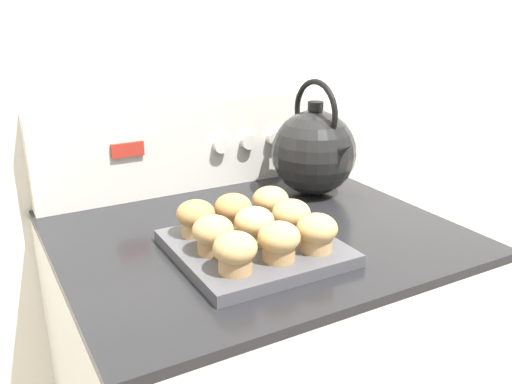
# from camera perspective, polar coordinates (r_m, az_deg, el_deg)

# --- Properties ---
(wall_back) EXTENTS (8.00, 0.05, 2.40)m
(wall_back) POSITION_cam_1_polar(r_m,az_deg,el_deg) (1.34, -7.81, 12.05)
(wall_back) COLOR silver
(wall_back) RESTS_ON ground_plane
(control_panel) EXTENTS (0.75, 0.07, 0.22)m
(control_panel) POSITION_cam_1_polar(r_m,az_deg,el_deg) (1.32, -6.58, 4.96)
(control_panel) COLOR silver
(control_panel) RESTS_ON stove_range
(muffin_pan) EXTENTS (0.28, 0.28, 0.02)m
(muffin_pan) POSITION_cam_1_polar(r_m,az_deg,el_deg) (0.99, -0.18, -5.89)
(muffin_pan) COLOR #4C4C51
(muffin_pan) RESTS_ON stove_range
(muffin_r0_c0) EXTENTS (0.07, 0.07, 0.07)m
(muffin_r0_c0) POSITION_cam_1_polar(r_m,az_deg,el_deg) (0.87, -2.21, -6.30)
(muffin_r0_c0) COLOR tan
(muffin_r0_c0) RESTS_ON muffin_pan
(muffin_r0_c1) EXTENTS (0.07, 0.07, 0.07)m
(muffin_r0_c1) POSITION_cam_1_polar(r_m,az_deg,el_deg) (0.91, 2.44, -5.15)
(muffin_r0_c1) COLOR tan
(muffin_r0_c1) RESTS_ON muffin_pan
(muffin_r0_c2) EXTENTS (0.07, 0.07, 0.07)m
(muffin_r0_c2) POSITION_cam_1_polar(r_m,az_deg,el_deg) (0.95, 6.42, -4.21)
(muffin_r0_c2) COLOR tan
(muffin_r0_c2) RESTS_ON muffin_pan
(muffin_r1_c0) EXTENTS (0.07, 0.07, 0.07)m
(muffin_r1_c0) POSITION_cam_1_polar(r_m,az_deg,el_deg) (0.94, -4.55, -4.42)
(muffin_r1_c0) COLOR #A37A4C
(muffin_r1_c0) RESTS_ON muffin_pan
(muffin_r1_c1) EXTENTS (0.07, 0.07, 0.07)m
(muffin_r1_c1) POSITION_cam_1_polar(r_m,az_deg,el_deg) (0.97, -0.17, -3.47)
(muffin_r1_c1) COLOR tan
(muffin_r1_c1) RESTS_ON muffin_pan
(muffin_r1_c2) EXTENTS (0.07, 0.07, 0.07)m
(muffin_r1_c2) POSITION_cam_1_polar(r_m,az_deg,el_deg) (1.01, 3.72, -2.60)
(muffin_r1_c2) COLOR tan
(muffin_r1_c2) RESTS_ON muffin_pan
(muffin_r2_c0) EXTENTS (0.07, 0.07, 0.07)m
(muffin_r2_c0) POSITION_cam_1_polar(r_m,az_deg,el_deg) (1.01, -6.36, -2.66)
(muffin_r2_c0) COLOR tan
(muffin_r2_c0) RESTS_ON muffin_pan
(muffin_r2_c1) EXTENTS (0.07, 0.07, 0.07)m
(muffin_r2_c1) POSITION_cam_1_polar(r_m,az_deg,el_deg) (1.04, -2.42, -1.94)
(muffin_r2_c1) COLOR tan
(muffin_r2_c1) RESTS_ON muffin_pan
(muffin_r2_c2) EXTENTS (0.07, 0.07, 0.07)m
(muffin_r2_c2) POSITION_cam_1_polar(r_m,az_deg,el_deg) (1.08, 1.54, -1.12)
(muffin_r2_c2) COLOR olive
(muffin_r2_c2) RESTS_ON muffin_pan
(tea_kettle) EXTENTS (0.20, 0.24, 0.27)m
(tea_kettle) POSITION_cam_1_polar(r_m,az_deg,el_deg) (1.28, 6.16, 4.31)
(tea_kettle) COLOR black
(tea_kettle) RESTS_ON stove_range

